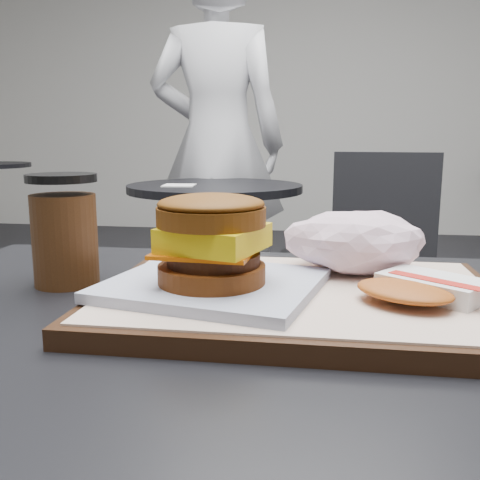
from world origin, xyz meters
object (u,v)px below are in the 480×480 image
object	(u,v)px
breakfast_sandwich	(213,251)
neighbor_table	(215,233)
coffee_cup	(65,234)
neighbor_chair	(351,246)
hash_brown	(420,288)
crumpled_wrapper	(354,241)
patron	(217,144)
serving_tray	(299,298)

from	to	relation	value
breakfast_sandwich	neighbor_table	distance (m)	1.68
coffee_cup	neighbor_chair	world-z (taller)	coffee_cup
hash_brown	coffee_cup	size ratio (longest dim) A/B	1.09
breakfast_sandwich	neighbor_table	size ratio (longest dim) A/B	0.30
crumpled_wrapper	neighbor_chair	xyz separation A→B (m)	(0.09, 1.54, -0.31)
hash_brown	patron	world-z (taller)	patron
coffee_cup	neighbor_table	bearing A→B (deg)	95.14
coffee_cup	serving_tray	bearing A→B (deg)	-10.04
breakfast_sandwich	neighbor_chair	distance (m)	1.68
crumpled_wrapper	patron	distance (m)	2.07
serving_tray	patron	distance (m)	2.13
hash_brown	neighbor_chair	xyz separation A→B (m)	(0.04, 1.64, -0.29)
hash_brown	serving_tray	bearing A→B (deg)	167.99
coffee_cup	neighbor_chair	xyz separation A→B (m)	(0.41, 1.57, -0.32)
neighbor_table	patron	xyz separation A→B (m)	(-0.08, 0.47, 0.35)
serving_tray	neighbor_table	distance (m)	1.67
neighbor_chair	patron	bearing A→B (deg)	143.68
crumpled_wrapper	patron	bearing A→B (deg)	105.13
serving_tray	crumpled_wrapper	bearing A→B (deg)	53.89
serving_tray	neighbor_chair	xyz separation A→B (m)	(0.14, 1.61, -0.27)
hash_brown	patron	distance (m)	2.18
breakfast_sandwich	coffee_cup	distance (m)	0.20
serving_tray	neighbor_chair	bearing A→B (deg)	84.92
hash_brown	neighbor_table	world-z (taller)	hash_brown
crumpled_wrapper	coffee_cup	size ratio (longest dim) A/B	1.20
breakfast_sandwich	hash_brown	xyz separation A→B (m)	(0.19, 0.00, -0.03)
serving_tray	patron	xyz separation A→B (m)	(-0.48, 2.07, 0.12)
hash_brown	neighbor_table	bearing A→B (deg)	107.44
breakfast_sandwich	coffee_cup	xyz separation A→B (m)	(-0.18, 0.07, -0.00)
neighbor_table	crumpled_wrapper	bearing A→B (deg)	-73.31
serving_tray	coffee_cup	xyz separation A→B (m)	(-0.26, 0.05, 0.05)
crumpled_wrapper	neighbor_table	distance (m)	1.61
hash_brown	neighbor_table	size ratio (longest dim) A/B	0.18
neighbor_table	coffee_cup	bearing A→B (deg)	-84.86
coffee_cup	neighbor_table	xyz separation A→B (m)	(-0.14, 1.55, -0.28)
serving_tray	hash_brown	world-z (taller)	hash_brown
serving_tray	crumpled_wrapper	xyz separation A→B (m)	(0.06, 0.08, 0.04)
crumpled_wrapper	neighbor_table	xyz separation A→B (m)	(-0.46, 1.52, -0.27)
neighbor_chair	hash_brown	bearing A→B (deg)	-91.23
hash_brown	patron	bearing A→B (deg)	105.79
breakfast_sandwich	crumpled_wrapper	distance (m)	0.17
crumpled_wrapper	patron	world-z (taller)	patron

